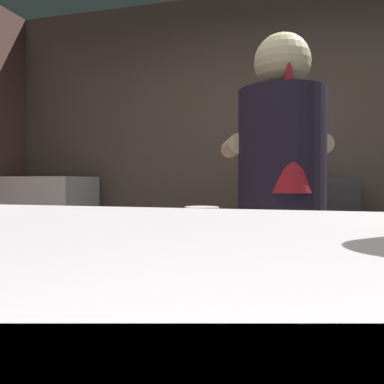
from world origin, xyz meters
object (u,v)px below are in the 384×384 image
(mini_fridge, at_px, (50,240))
(bottle_hot_sauce, at_px, (265,166))
(bottle_soy, at_px, (298,168))
(bartender, at_px, (282,213))
(bottle_vinegar, at_px, (319,168))
(chefs_knife, at_px, (346,220))
(mixing_bowl, at_px, (202,211))

(mini_fridge, relative_size, bottle_hot_sauce, 4.65)
(bottle_hot_sauce, bearing_deg, bottle_soy, 18.96)
(bartender, distance_m, bottle_vinegar, 1.54)
(bottle_vinegar, relative_size, bottle_hot_sauce, 0.75)
(bottle_vinegar, distance_m, bottle_soy, 0.22)
(chefs_knife, xyz_separation_m, bottle_hot_sauce, (-0.48, 1.17, 0.30))
(mini_fridge, height_order, bottle_hot_sauce, bottle_hot_sauce)
(mixing_bowl, bearing_deg, chefs_knife, -5.16)
(bottle_soy, bearing_deg, mini_fridge, -173.68)
(bartender, relative_size, bottle_vinegar, 9.20)
(bottle_hot_sauce, bearing_deg, bartender, -82.79)
(mini_fridge, distance_m, bottle_vinegar, 2.35)
(chefs_knife, relative_size, bottle_soy, 1.20)
(mini_fridge, distance_m, chefs_knife, 2.58)
(chefs_knife, distance_m, bottle_vinegar, 1.14)
(mini_fridge, bearing_deg, bartender, -34.78)
(bartender, height_order, mixing_bowl, bartender)
(mini_fridge, height_order, mixing_bowl, mini_fridge)
(bartender, xyz_separation_m, chefs_knife, (0.28, 0.41, -0.06))
(mixing_bowl, relative_size, bottle_soy, 0.93)
(mini_fridge, height_order, bartender, bartender)
(bottle_soy, bearing_deg, bottle_hot_sauce, -161.04)
(bartender, bearing_deg, bottle_vinegar, -24.30)
(mixing_bowl, bearing_deg, bottle_hot_sauce, 77.74)
(chefs_knife, bearing_deg, mini_fridge, 157.23)
(bottle_vinegar, bearing_deg, bottle_hot_sauce, 170.03)
(bottle_hot_sauce, bearing_deg, mini_fridge, -175.45)
(mixing_bowl, height_order, bottle_hot_sauce, bottle_hot_sauce)
(mixing_bowl, bearing_deg, bottle_vinegar, 58.09)
(mini_fridge, bearing_deg, mixing_bowl, -30.65)
(chefs_knife, height_order, bottle_vinegar, bottle_vinegar)
(mini_fridge, height_order, chefs_knife, mini_fridge)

